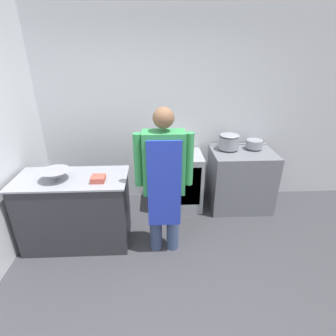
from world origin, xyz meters
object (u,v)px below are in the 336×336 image
Objects in this scene: person_cook at (164,177)px; stock_pot at (229,141)px; sauce_pot at (254,144)px; plastic_tub at (98,179)px; mixing_bowl at (55,175)px; fridge_unit at (179,180)px; stove at (240,180)px.

person_cook reaches higher than stock_pot.
plastic_tub is at bearing -155.67° from sauce_pot.
person_cook reaches higher than sauce_pot.
mixing_bowl reaches higher than plastic_tub.
fridge_unit is 3.66× the size of sauce_pot.
person_cook reaches higher than fridge_unit.
stove is at bearing 37.79° from person_cook.
sauce_pot is (1.32, 1.00, -0.01)m from person_cook.
mixing_bowl is 1.14× the size of stock_pot.
stove is at bearing -29.57° from stock_pot.
sauce_pot is at bearing 37.13° from person_cook.
stove is 0.53× the size of person_cook.
fridge_unit is at bearing 74.96° from person_cook.
plastic_tub is 0.65× the size of sauce_pot.
mixing_bowl reaches higher than fridge_unit.
stock_pot reaches higher than stove.
mixing_bowl is at bearing 173.28° from person_cook.
fridge_unit is (-0.89, 0.06, -0.02)m from stove.
stock_pot is at bearing 46.45° from person_cook.
person_cook is at bearing -142.21° from stove.
plastic_tub is (-0.96, -0.86, 0.49)m from fridge_unit.
plastic_tub is 2.22m from sauce_pot.
sauce_pot reaches higher than mixing_bowl.
mixing_bowl is 0.47m from plastic_tub.
person_cook reaches higher than plastic_tub.
sauce_pot reaches higher than stove.
stove is 1.54m from person_cook.
stock_pot reaches higher than fridge_unit.
fridge_unit is 1.38m from plastic_tub.
stove is 2.07m from plastic_tub.
fridge_unit is 2.93× the size of stock_pot.
plastic_tub reaches higher than fridge_unit.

